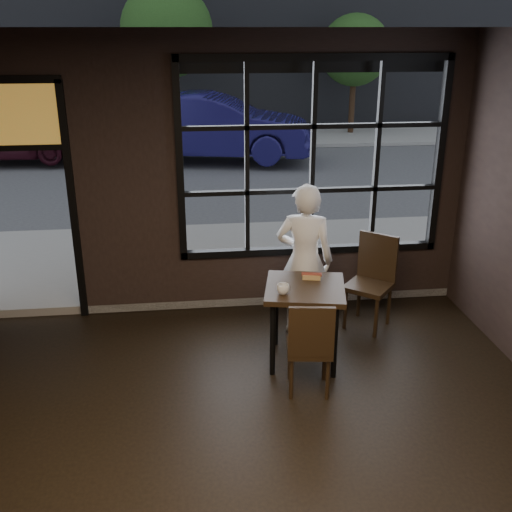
{
  "coord_description": "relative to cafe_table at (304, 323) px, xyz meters",
  "views": [
    {
      "loc": [
        -0.22,
        -3.11,
        3.2
      ],
      "look_at": [
        0.4,
        2.2,
        1.15
      ],
      "focal_mm": 42.0,
      "sensor_mm": 36.0,
      "label": 1
    }
  ],
  "objects": [
    {
      "name": "ceiling",
      "position": [
        -0.88,
        -2.16,
        2.79
      ],
      "size": [
        6.0,
        7.0,
        0.02
      ],
      "primitive_type": "cube",
      "color": "black",
      "rests_on": "ground"
    },
    {
      "name": "window_frame",
      "position": [
        0.32,
        1.34,
        1.38
      ],
      "size": [
        3.06,
        0.12,
        2.28
      ],
      "primitive_type": "cube",
      "color": "black",
      "rests_on": "ground"
    },
    {
      "name": "stained_transom",
      "position": [
        -2.98,
        1.34,
        1.93
      ],
      "size": [
        1.2,
        0.06,
        0.7
      ],
      "primitive_type": "cube",
      "color": "orange",
      "rests_on": "ground"
    },
    {
      "name": "street_asphalt",
      "position": [
        -0.88,
        21.84,
        -0.44
      ],
      "size": [
        60.0,
        41.0,
        0.04
      ],
      "primitive_type": "cube",
      "color": "#545456",
      "rests_on": "ground"
    },
    {
      "name": "cafe_table",
      "position": [
        0.0,
        0.0,
        0.0
      ],
      "size": [
        0.9,
        0.9,
        0.83
      ],
      "primitive_type": "cube",
      "rotation": [
        0.0,
        0.0,
        -0.2
      ],
      "color": "black",
      "rests_on": "floor"
    },
    {
      "name": "chair_near",
      "position": [
        -0.06,
        -0.52,
        0.06
      ],
      "size": [
        0.46,
        0.46,
        0.94
      ],
      "primitive_type": "cube",
      "rotation": [
        0.0,
        0.0,
        3.01
      ],
      "color": "black",
      "rests_on": "floor"
    },
    {
      "name": "chair_window",
      "position": [
        0.86,
        0.65,
        0.11
      ],
      "size": [
        0.64,
        0.64,
        1.05
      ],
      "primitive_type": "cube",
      "rotation": [
        0.0,
        0.0,
        -0.7
      ],
      "color": "black",
      "rests_on": "floor"
    },
    {
      "name": "man",
      "position": [
        0.11,
        0.62,
        0.43
      ],
      "size": [
        0.71,
        0.56,
        1.7
      ],
      "primitive_type": "imported",
      "rotation": [
        0.0,
        0.0,
        2.86
      ],
      "color": "white",
      "rests_on": "floor"
    },
    {
      "name": "hotdog",
      "position": [
        0.1,
        0.17,
        0.44
      ],
      "size": [
        0.21,
        0.12,
        0.06
      ],
      "primitive_type": null,
      "rotation": [
        0.0,
        0.0,
        -0.22
      ],
      "color": "tan",
      "rests_on": "cafe_table"
    },
    {
      "name": "cup",
      "position": [
        -0.25,
        -0.15,
        0.46
      ],
      "size": [
        0.15,
        0.15,
        0.1
      ],
      "primitive_type": "imported",
      "rotation": [
        0.0,
        0.0,
        -0.24
      ],
      "color": "silver",
      "rests_on": "cafe_table"
    },
    {
      "name": "navy_car",
      "position": [
        -0.42,
        9.66,
        0.48
      ],
      "size": [
        5.08,
        2.61,
        1.6
      ],
      "primitive_type": "imported",
      "rotation": [
        0.0,
        0.0,
        1.37
      ],
      "color": "#17144D",
      "rests_on": "street_asphalt"
    },
    {
      "name": "maroon_car",
      "position": [
        -5.58,
        10.12,
        0.36
      ],
      "size": [
        4.03,
        1.76,
        1.35
      ],
      "primitive_type": "imported",
      "rotation": [
        0.0,
        0.0,
        1.53
      ],
      "color": "#340D18",
      "rests_on": "street_asphalt"
    },
    {
      "name": "tree_left",
      "position": [
        -1.5,
        12.71,
        2.67
      ],
      "size": [
        2.57,
        2.57,
        4.38
      ],
      "color": "#332114",
      "rests_on": "street_asphalt"
    },
    {
      "name": "tree_right",
      "position": [
        4.06,
        13.24,
        2.12
      ],
      "size": [
        2.11,
        2.11,
        3.6
      ],
      "color": "#332114",
      "rests_on": "street_asphalt"
    }
  ]
}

